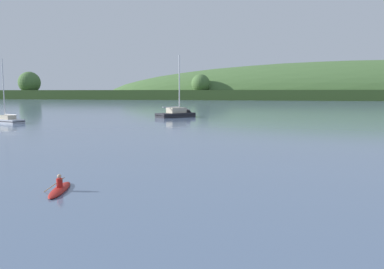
% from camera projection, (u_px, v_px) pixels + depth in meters
% --- Properties ---
extents(far_shoreline_hill, '(475.41, 87.35, 50.12)m').
position_uv_depth(far_shoreline_hill, '(373.00, 99.00, 248.16)').
color(far_shoreline_hill, '#314A21').
rests_on(far_shoreline_hill, ground).
extents(sailboat_near_mooring, '(8.07, 8.90, 14.02)m').
position_uv_depth(sailboat_near_mooring, '(180.00, 116.00, 79.02)').
color(sailboat_near_mooring, '#232328').
rests_on(sailboat_near_mooring, ground).
extents(sailboat_midwater_white, '(7.02, 4.23, 11.54)m').
position_uv_depth(sailboat_midwater_white, '(5.00, 122.00, 64.26)').
color(sailboat_midwater_white, '#ADB2BC').
rests_on(sailboat_midwater_white, ground).
extents(canoe_with_paddler, '(1.71, 3.53, 1.02)m').
position_uv_depth(canoe_with_paddler, '(60.00, 189.00, 20.42)').
color(canoe_with_paddler, maroon).
rests_on(canoe_with_paddler, ground).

